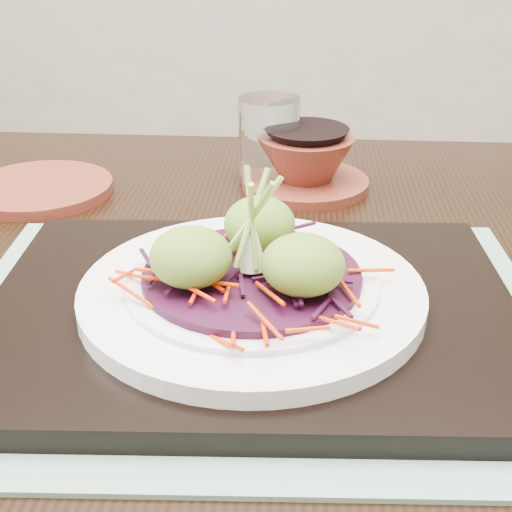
# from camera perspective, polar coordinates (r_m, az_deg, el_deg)

# --- Properties ---
(dining_table) EXTENTS (1.26, 0.89, 0.75)m
(dining_table) POSITION_cam_1_polar(r_m,az_deg,el_deg) (0.65, 2.48, -9.78)
(dining_table) COLOR black
(dining_table) RESTS_ON ground
(placemat) EXTENTS (0.49, 0.40, 0.00)m
(placemat) POSITION_cam_1_polar(r_m,az_deg,el_deg) (0.53, -0.32, -5.41)
(placemat) COLOR gray
(placemat) RESTS_ON dining_table
(serving_tray) EXTENTS (0.42, 0.34, 0.02)m
(serving_tray) POSITION_cam_1_polar(r_m,az_deg,el_deg) (0.53, -0.33, -4.43)
(serving_tray) COLOR black
(serving_tray) RESTS_ON placemat
(white_plate) EXTENTS (0.25, 0.25, 0.02)m
(white_plate) POSITION_cam_1_polar(r_m,az_deg,el_deg) (0.52, -0.33, -2.82)
(white_plate) COLOR silver
(white_plate) RESTS_ON serving_tray
(cabbage_bed) EXTENTS (0.16, 0.16, 0.01)m
(cabbage_bed) POSITION_cam_1_polar(r_m,az_deg,el_deg) (0.51, -0.34, -1.59)
(cabbage_bed) COLOR #320A22
(cabbage_bed) RESTS_ON white_plate
(carrot_julienne) EXTENTS (0.19, 0.19, 0.01)m
(carrot_julienne) POSITION_cam_1_polar(r_m,az_deg,el_deg) (0.51, -0.34, -0.82)
(carrot_julienne) COLOR red
(carrot_julienne) RESTS_ON cabbage_bed
(guacamole_scoops) EXTENTS (0.14, 0.12, 0.04)m
(guacamole_scoops) POSITION_cam_1_polar(r_m,az_deg,el_deg) (0.50, -0.35, 0.63)
(guacamole_scoops) COLOR #5A8126
(guacamole_scoops) RESTS_ON cabbage_bed
(scallion_garnish) EXTENTS (0.06, 0.06, 0.09)m
(scallion_garnish) POSITION_cam_1_polar(r_m,az_deg,el_deg) (0.50, -0.35, 2.66)
(scallion_garnish) COLOR #95BE4C
(scallion_garnish) RESTS_ON cabbage_bed
(terracotta_side_plate) EXTENTS (0.17, 0.17, 0.01)m
(terracotta_side_plate) POSITION_cam_1_polar(r_m,az_deg,el_deg) (0.81, -16.92, 5.19)
(terracotta_side_plate) COLOR maroon
(terracotta_side_plate) RESTS_ON dining_table
(water_glass) EXTENTS (0.08, 0.08, 0.10)m
(water_glass) POSITION_cam_1_polar(r_m,az_deg,el_deg) (0.79, 1.05, 9.16)
(water_glass) COLOR white
(water_glass) RESTS_ON dining_table
(terracotta_bowl_set) EXTENTS (0.17, 0.17, 0.06)m
(terracotta_bowl_set) POSITION_cam_1_polar(r_m,az_deg,el_deg) (0.78, 4.01, 7.28)
(terracotta_bowl_set) COLOR maroon
(terracotta_bowl_set) RESTS_ON dining_table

